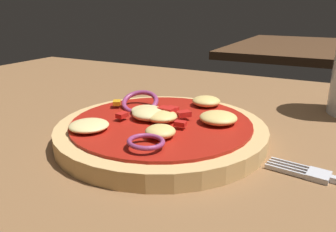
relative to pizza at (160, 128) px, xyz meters
name	(u,v)px	position (x,y,z in m)	size (l,w,h in m)	color
dining_table	(147,160)	(0.00, -0.03, -0.02)	(1.12, 0.83, 0.03)	brown
pizza	(160,128)	(0.00, 0.00, 0.00)	(0.22, 0.22, 0.04)	tan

